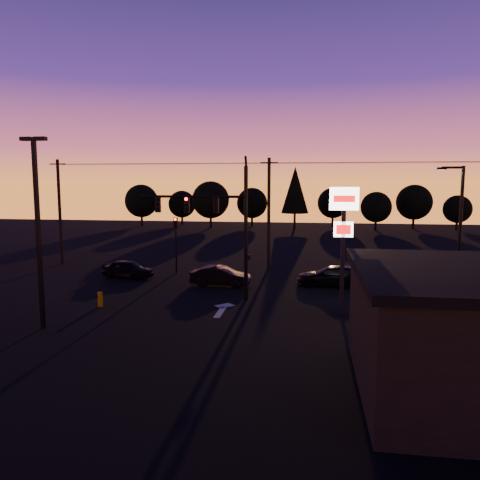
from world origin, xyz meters
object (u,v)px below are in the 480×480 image
Objects in this scene: pylon_sign at (343,223)px; traffic_signal_mast at (219,218)px; car_right at (332,276)px; streetlight at (459,227)px; car_mid at (221,276)px; suv_parked at (414,330)px; bollard at (100,299)px; parking_lot_light at (38,220)px; car_left at (128,269)px; secondary_signal at (176,237)px.

traffic_signal_mast is at bearing 160.64° from pylon_sign.
streetlight is at bearing 68.81° from car_right.
suv_parked is at bearing -129.10° from car_mid.
bollard is at bearing 149.41° from suv_parked.
car_mid is at bearing 57.05° from parking_lot_light.
parking_lot_light reaches higher than suv_parked.
traffic_signal_mast reaches higher than car_mid.
car_mid is at bearing -80.05° from car_right.
pylon_sign is at bearing 17.23° from parking_lot_light.
car_left is 0.81× the size of car_right.
pylon_sign is 1.75× the size of car_left.
pylon_sign reaches higher than car_left.
suv_parked is at bearing -33.93° from traffic_signal_mast.
car_right reaches higher than suv_parked.
car_mid is at bearing -89.78° from car_left.
bollard is (-13.49, -0.34, -4.50)m from pylon_sign.
car_left is at bearing 92.54° from parking_lot_light.
car_right is (6.94, 4.54, -4.24)m from traffic_signal_mast.
traffic_signal_mast reaches higher than car_right.
suv_parked is (2.83, -4.19, -4.30)m from pylon_sign.
car_mid is (-0.61, 3.49, -4.26)m from traffic_signal_mast.
parking_lot_light is 2.22× the size of car_mid.
bollard is 8.57m from car_mid.
streetlight is 15.22m from car_mid.
secondary_signal is at bearing 140.23° from pylon_sign.
streetlight is 9.91m from suv_parked.
streetlight is 22.57m from car_left.
traffic_signal_mast is at bearing -109.91° from car_left.
secondary_signal reaches higher than car_mid.
pylon_sign is 1.55× the size of suv_parked.
car_right is 11.61m from suv_parked.
secondary_signal is 0.64× the size of pylon_sign.
car_right is at bearing 33.20° from traffic_signal_mast.
car_mid is at bearing 99.92° from traffic_signal_mast.
car_mid is (5.78, 6.32, 0.26)m from bollard.
traffic_signal_mast is 1.26× the size of pylon_sign.
traffic_signal_mast is at bearing 23.89° from bollard.
bollard is 0.19× the size of suv_parked.
streetlight is at bearing 12.01° from bollard.
secondary_signal is 19.89m from streetlight.
car_left is at bearing 153.00° from pylon_sign.
car_mid is (4.29, -4.01, -2.18)m from secondary_signal.
suv_parked is (10.54, -10.17, -0.07)m from car_mid.
streetlight is at bearing 46.21° from suv_parked.
traffic_signal_mast is 1.79× the size of car_right.
pylon_sign is at bearing 1.43° from bollard.
suv_parked is (3.00, -11.22, -0.09)m from car_right.
suv_parked is at bearing 16.96° from car_right.
secondary_signal is 1.12× the size of car_left.
car_right is (14.34, 11.53, -4.57)m from parking_lot_light.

